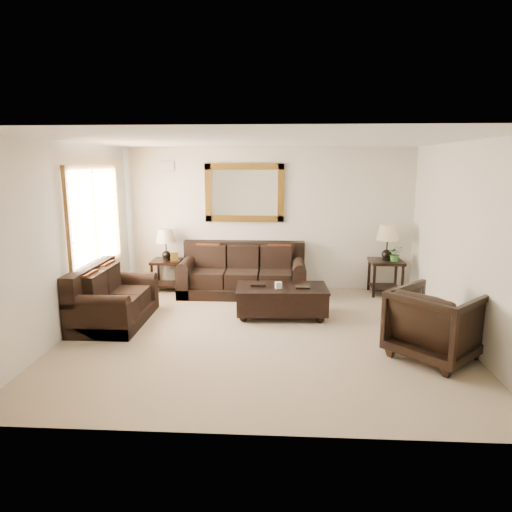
# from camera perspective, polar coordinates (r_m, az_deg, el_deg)

# --- Properties ---
(room) EXTENTS (5.51, 5.01, 2.71)m
(room) POSITION_cam_1_polar(r_m,az_deg,el_deg) (6.29, 0.71, 1.90)
(room) COLOR #826D5A
(room) RESTS_ON ground
(window) EXTENTS (0.07, 1.96, 1.66)m
(window) POSITION_cam_1_polar(r_m,az_deg,el_deg) (7.74, -19.41, 4.56)
(window) COLOR white
(window) RESTS_ON room
(mirror) EXTENTS (1.50, 0.06, 1.10)m
(mirror) POSITION_cam_1_polar(r_m,az_deg,el_deg) (8.71, -1.46, 7.89)
(mirror) COLOR #4F2B0F
(mirror) RESTS_ON room
(air_vent) EXTENTS (0.25, 0.02, 0.18)m
(air_vent) POSITION_cam_1_polar(r_m,az_deg,el_deg) (8.94, -11.00, 10.99)
(air_vent) COLOR #999999
(air_vent) RESTS_ON room
(sofa) EXTENTS (2.30, 0.99, 0.94)m
(sofa) POSITION_cam_1_polar(r_m,az_deg,el_deg) (8.52, -1.64, -2.46)
(sofa) COLOR black
(sofa) RESTS_ON room
(loveseat) EXTENTS (0.93, 1.57, 0.88)m
(loveseat) POSITION_cam_1_polar(r_m,az_deg,el_deg) (7.35, -17.67, -5.46)
(loveseat) COLOR black
(loveseat) RESTS_ON room
(end_table_left) EXTENTS (0.54, 0.54, 1.19)m
(end_table_left) POSITION_cam_1_polar(r_m,az_deg,el_deg) (8.82, -11.15, 0.68)
(end_table_left) COLOR black
(end_table_left) RESTS_ON room
(end_table_right) EXTENTS (0.59, 0.59, 1.30)m
(end_table_right) POSITION_cam_1_polar(r_m,az_deg,el_deg) (8.72, 16.04, 0.82)
(end_table_right) COLOR black
(end_table_right) RESTS_ON room
(coffee_table) EXTENTS (1.46, 0.84, 0.61)m
(coffee_table) POSITION_cam_1_polar(r_m,az_deg,el_deg) (7.28, 3.23, -5.24)
(coffee_table) COLOR black
(coffee_table) RESTS_ON room
(armchair) EXTENTS (1.30, 1.30, 0.98)m
(armchair) POSITION_cam_1_polar(r_m,az_deg,el_deg) (6.13, 21.58, -7.52)
(armchair) COLOR black
(armchair) RESTS_ON floor
(potted_plant) EXTENTS (0.29, 0.31, 0.22)m
(potted_plant) POSITION_cam_1_polar(r_m,az_deg,el_deg) (8.66, 17.00, 0.07)
(potted_plant) COLOR #2C5E20
(potted_plant) RESTS_ON end_table_right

